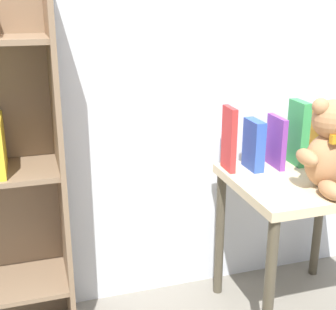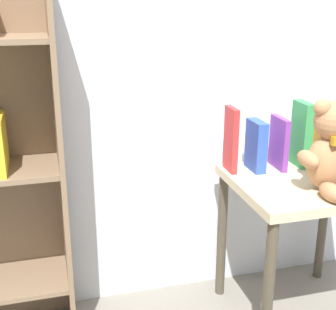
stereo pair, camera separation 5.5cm
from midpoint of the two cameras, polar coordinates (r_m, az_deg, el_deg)
name	(u,v)px [view 2 (the right image)]	position (r m, az deg, el deg)	size (l,w,h in m)	color
wall_back	(213,3)	(1.95, 6.40, 17.98)	(4.80, 0.06, 2.50)	silver
display_table	(304,203)	(1.91, 17.10, -5.59)	(0.56, 0.50, 0.61)	beige
teddy_bear	(333,150)	(1.75, 20.32, 0.58)	(0.25, 0.23, 0.33)	#A8754C
book_standing_red	(231,140)	(1.86, 8.53, 1.86)	(0.02, 0.11, 0.26)	red
book_standing_blue	(256,146)	(1.89, 11.51, 1.11)	(0.04, 0.12, 0.20)	#2D51B7
book_standing_purple	(279,143)	(1.93, 14.18, 1.43)	(0.02, 0.13, 0.21)	purple
book_standing_green	(301,134)	(1.98, 16.72, 2.44)	(0.04, 0.12, 0.27)	#33934C
book_standing_orange	(321,138)	(2.05, 18.90, 1.93)	(0.03, 0.11, 0.21)	orange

